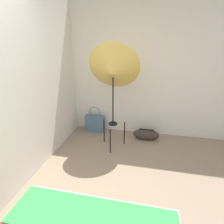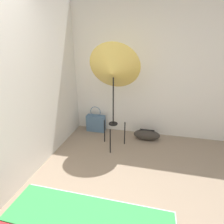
# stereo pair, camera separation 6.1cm
# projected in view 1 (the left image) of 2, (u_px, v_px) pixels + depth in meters

# --- Properties ---
(wall_back) EXTENTS (8.00, 0.05, 2.60)m
(wall_back) POSITION_uv_depth(u_px,v_px,m) (135.00, 71.00, 3.41)
(wall_back) COLOR silver
(wall_back) RESTS_ON ground_plane
(wall_side_left) EXTENTS (0.05, 8.00, 2.60)m
(wall_side_left) POSITION_uv_depth(u_px,v_px,m) (27.00, 84.00, 2.29)
(wall_side_left) COLOR silver
(wall_side_left) RESTS_ON ground_plane
(photo_umbrella) EXTENTS (0.86, 0.58, 1.83)m
(photo_umbrella) POSITION_uv_depth(u_px,v_px,m) (113.00, 71.00, 2.80)
(photo_umbrella) COLOR black
(photo_umbrella) RESTS_ON ground_plane
(tote_bag) EXTENTS (0.40, 0.16, 0.56)m
(tote_bag) POSITION_uv_depth(u_px,v_px,m) (95.00, 123.00, 3.81)
(tote_bag) COLOR slate
(tote_bag) RESTS_ON ground_plane
(duffel_bag) EXTENTS (0.52, 0.21, 0.22)m
(duffel_bag) POSITION_uv_depth(u_px,v_px,m) (146.00, 134.00, 3.50)
(duffel_bag) COLOR #332D28
(duffel_bag) RESTS_ON ground_plane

